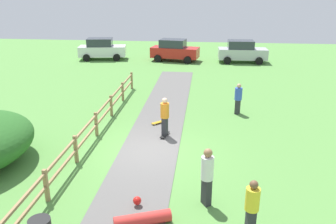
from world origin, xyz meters
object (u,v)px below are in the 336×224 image
skater_fallen (142,218)px  bystander_yellow (252,205)px  skateboard_loose (159,122)px  parked_car_red (174,50)px  parked_car_silver (242,51)px  parked_car_white (102,49)px  skater_riding (165,115)px  bystander_blue (238,97)px  bystander_white (207,174)px

skater_fallen → bystander_yellow: (2.98, -0.10, 0.70)m
skateboard_loose → parked_car_red: bearing=92.4°
bystander_yellow → parked_car_silver: (1.79, 23.12, 0.06)m
parked_car_white → parked_car_red: bearing=0.1°
bystander_yellow → skater_riding: bearing=116.1°
bystander_blue → parked_car_silver: bearing=84.1°
skater_riding → bystander_white: bystander_white is taller
bystander_white → skater_riding: bearing=110.5°
bystander_yellow → parked_car_white: bearing=115.1°
skater_fallen → bystander_yellow: bearing=-1.9°
skater_riding → parked_car_white: (-7.80, 16.88, -0.06)m
bystander_white → parked_car_white: 23.91m
skater_riding → bystander_blue: 4.85m
skater_riding → parked_car_silver: (4.85, 16.89, -0.06)m
parked_car_red → parked_car_white: bearing=-179.9°
parked_car_silver → parked_car_white: bearing=-180.0°
bystander_yellow → skateboard_loose: bearing=114.5°
skateboard_loose → parked_car_silver: size_ratio=0.17×
bystander_white → parked_car_silver: bearing=82.2°
skater_riding → parked_car_red: size_ratio=0.41×
parked_car_silver → parked_car_red: same height
parked_car_silver → parked_car_red: (-5.97, 0.01, 0.00)m
skater_fallen → bystander_blue: bystander_blue is taller
bystander_white → bystander_blue: bearing=79.2°
bystander_blue → parked_car_white: size_ratio=0.37×
skater_fallen → bystander_white: size_ratio=0.87×
bystander_blue → parked_car_red: size_ratio=0.37×
skater_riding → skateboard_loose: bearing=107.6°
bystander_yellow → bystander_blue: bearing=87.6°
skater_riding → skater_fallen: size_ratio=1.10×
skater_riding → bystander_white: (1.87, -4.99, 0.03)m
bystander_white → bystander_yellow: bystander_white is taller
skater_fallen → parked_car_silver: bearing=78.3°
skateboard_loose → parked_car_silver: bearing=70.9°
bystander_white → parked_car_red: parked_car_red is taller
skater_riding → parked_car_silver: bearing=74.0°
skateboard_loose → parked_car_red: 15.45m
skater_riding → parked_car_white: parked_car_white is taller
skater_fallen → bystander_white: 2.29m
skater_riding → bystander_blue: size_ratio=1.10×
skater_fallen → skateboard_loose: size_ratio=2.27×
parked_car_silver → parked_car_white: (-12.64, -0.01, 0.00)m
parked_car_silver → bystander_yellow: bearing=-94.4°
parked_car_red → skater_fallen: bearing=-87.0°
skater_fallen → parked_car_silver: size_ratio=0.39×
bystander_blue → parked_car_red: bearing=108.7°
parked_car_white → bystander_white: bearing=-66.2°
bystander_white → bystander_yellow: size_ratio=1.15×
bystander_yellow → parked_car_red: parked_car_red is taller
bystander_blue → parked_car_white: 17.56m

